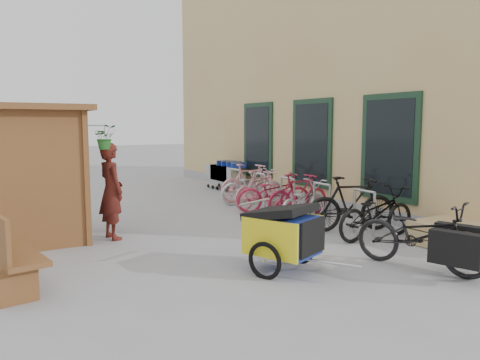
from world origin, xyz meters
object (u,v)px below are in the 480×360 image
shopping_carts (225,173)px  person_kiosk (111,191)px  kiosk (18,155)px  child_trailer (283,232)px  pallet_stack (455,235)px  bike_3 (298,195)px  bike_6 (252,187)px  bench (5,249)px  bike_5 (260,190)px  bike_1 (351,204)px  bike_2 (304,201)px  cargo_bike (423,236)px  bike_4 (274,193)px  bike_0 (376,213)px  bike_7 (249,182)px

shopping_carts → person_kiosk: bearing=-136.8°
kiosk → child_trailer: kiosk is taller
pallet_stack → child_trailer: child_trailer is taller
bike_3 → bike_6: bearing=2.3°
bench → bike_5: size_ratio=1.05×
bike_3 → bike_5: (-0.25, 1.21, -0.01)m
kiosk → bike_1: kiosk is taller
bike_1 → kiosk: bearing=89.2°
kiosk → bike_3: 5.76m
bike_2 → bike_3: (0.27, 0.54, 0.05)m
bike_3 → bike_5: size_ratio=1.03×
kiosk → bike_1: bearing=-20.4°
cargo_bike → bike_4: size_ratio=1.14×
person_kiosk → bike_1: bearing=-121.5°
cargo_bike → bike_6: 6.00m
bench → person_kiosk: person_kiosk is taller
pallet_stack → bench: size_ratio=0.72×
bike_4 → person_kiosk: bearing=117.9°
kiosk → child_trailer: size_ratio=1.48×
shopping_carts → bike_6: shopping_carts is taller
bike_0 → child_trailer: bearing=103.8°
bike_3 → bike_4: (-0.20, 0.67, -0.02)m
person_kiosk → bike_6: person_kiosk is taller
pallet_stack → bike_6: size_ratio=0.69×
kiosk → bike_3: kiosk is taller
person_kiosk → cargo_bike: bearing=-149.5°
bike_7 → bike_5: bearing=162.4°
bench → bike_6: (6.02, 3.79, -0.06)m
shopping_carts → bike_5: bearing=-104.7°
kiosk → bike_2: (5.38, -0.92, -1.11)m
kiosk → child_trailer: 4.69m
bike_5 → child_trailer: bearing=141.4°
person_kiosk → bike_5: bearing=-82.1°
bike_3 → bike_6: size_ratio=0.93×
pallet_stack → bike_3: (-0.63, 3.49, 0.28)m
kiosk → pallet_stack: 7.50m
bike_3 → bike_4: bike_3 is taller
person_kiosk → bike_1: size_ratio=0.98×
bench → bike_7: (6.17, 4.20, -0.00)m
bike_5 → bench: bearing=108.4°
bike_3 → bike_6: 1.91m
cargo_bike → bike_7: size_ratio=1.18×
bike_2 → child_trailer: bearing=117.5°
bike_3 → bike_7: 2.32m
cargo_bike → bike_2: size_ratio=1.21×
bike_6 → cargo_bike: bearing=179.0°
shopping_carts → bike_2: size_ratio=1.06×
bike_1 → bike_6: (0.00, 3.62, -0.08)m
person_kiosk → bench: bearing=127.4°
kiosk → person_kiosk: (1.46, -0.33, -0.68)m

